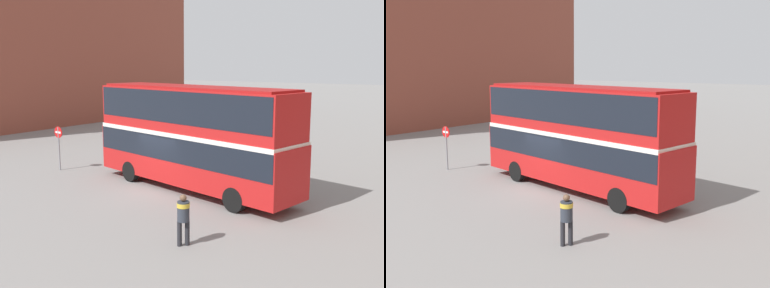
# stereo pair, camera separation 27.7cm
# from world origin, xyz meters

# --- Properties ---
(ground_plane) EXTENTS (240.00, 240.00, 0.00)m
(ground_plane) POSITION_xyz_m (0.00, 0.00, 0.00)
(ground_plane) COLOR gray
(building_row_left) EXTENTS (10.30, 34.69, 16.07)m
(building_row_left) POSITION_xyz_m (-25.84, 12.78, 8.05)
(building_row_left) COLOR brown
(building_row_left) RESTS_ON ground_plane
(double_decker_bus) EXTENTS (11.10, 4.20, 4.81)m
(double_decker_bus) POSITION_xyz_m (1.27, 1.12, 2.75)
(double_decker_bus) COLOR red
(double_decker_bus) RESTS_ON ground_plane
(pedestrian_foreground) EXTENTS (0.59, 0.59, 1.71)m
(pedestrian_foreground) POSITION_xyz_m (4.89, -4.36, 1.04)
(pedestrian_foreground) COLOR #232328
(pedestrian_foreground) RESTS_ON ground_plane
(no_entry_sign) EXTENTS (0.63, 0.08, 2.43)m
(no_entry_sign) POSITION_xyz_m (-6.95, 0.03, 1.63)
(no_entry_sign) COLOR gray
(no_entry_sign) RESTS_ON ground_plane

